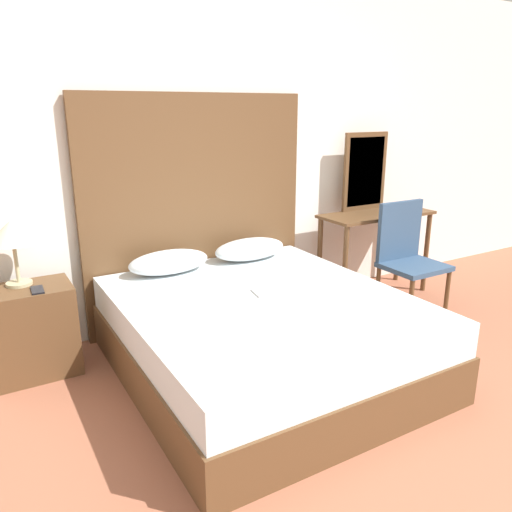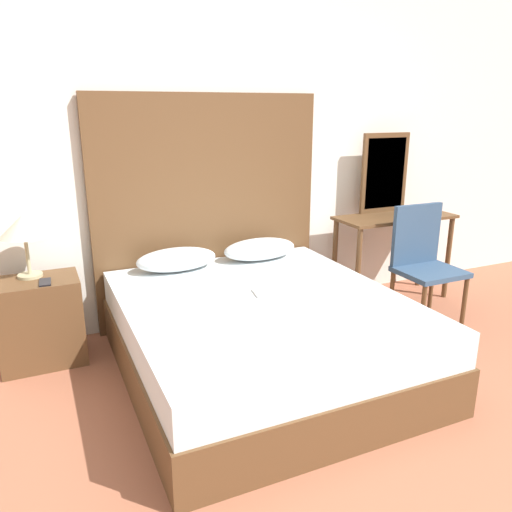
# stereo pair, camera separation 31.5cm
# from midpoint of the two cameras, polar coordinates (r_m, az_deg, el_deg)

# --- Properties ---
(wall_back) EXTENTS (10.00, 0.06, 2.70)m
(wall_back) POSITION_cam_midpoint_polar(r_m,az_deg,el_deg) (3.93, -9.18, 11.85)
(wall_back) COLOR white
(wall_back) RESTS_ON ground_plane
(bed) EXTENTS (1.72, 1.93, 0.51)m
(bed) POSITION_cam_midpoint_polar(r_m,az_deg,el_deg) (3.26, -1.94, -9.06)
(bed) COLOR brown
(bed) RESTS_ON ground_plane
(headboard) EXTENTS (1.80, 0.05, 1.77)m
(headboard) POSITION_cam_midpoint_polar(r_m,az_deg,el_deg) (3.91, -8.97, 4.95)
(headboard) COLOR brown
(headboard) RESTS_ON ground_plane
(pillow_left) EXTENTS (0.59, 0.29, 0.16)m
(pillow_left) POSITION_cam_midpoint_polar(r_m,az_deg,el_deg) (3.67, -12.36, -0.71)
(pillow_left) COLOR silver
(pillow_left) RESTS_ON bed
(pillow_right) EXTENTS (0.59, 0.29, 0.16)m
(pillow_right) POSITION_cam_midpoint_polar(r_m,az_deg,el_deg) (3.92, -3.01, 0.76)
(pillow_right) COLOR silver
(pillow_right) RESTS_ON bed
(phone_on_bed) EXTENTS (0.09, 0.16, 0.01)m
(phone_on_bed) POSITION_cam_midpoint_polar(r_m,az_deg,el_deg) (3.22, -2.39, -4.30)
(phone_on_bed) COLOR #B7B7BC
(phone_on_bed) RESTS_ON bed
(nightstand) EXTENTS (0.53, 0.37, 0.59)m
(nightstand) POSITION_cam_midpoint_polar(r_m,az_deg,el_deg) (3.58, -26.63, -7.73)
(nightstand) COLOR brown
(nightstand) RESTS_ON ground_plane
(table_lamp) EXTENTS (0.31, 0.31, 0.42)m
(table_lamp) POSITION_cam_midpoint_polar(r_m,az_deg,el_deg) (3.46, -28.50, 2.23)
(table_lamp) COLOR tan
(table_lamp) RESTS_ON nightstand
(phone_on_nightstand) EXTENTS (0.08, 0.15, 0.01)m
(phone_on_nightstand) POSITION_cam_midpoint_polar(r_m,az_deg,el_deg) (3.39, -26.20, -3.54)
(phone_on_nightstand) COLOR black
(phone_on_nightstand) RESTS_ON nightstand
(vanity_desk) EXTENTS (1.05, 0.43, 0.76)m
(vanity_desk) POSITION_cam_midpoint_polar(r_m,az_deg,el_deg) (4.55, 11.63, 3.07)
(vanity_desk) COLOR brown
(vanity_desk) RESTS_ON ground_plane
(vanity_mirror) EXTENTS (0.47, 0.03, 0.69)m
(vanity_mirror) POSITION_cam_midpoint_polar(r_m,az_deg,el_deg) (4.60, 10.43, 9.46)
(vanity_mirror) COLOR brown
(vanity_mirror) RESTS_ON vanity_desk
(chair) EXTENTS (0.48, 0.42, 0.92)m
(chair) POSITION_cam_midpoint_polar(r_m,az_deg,el_deg) (4.26, 14.88, 0.41)
(chair) COLOR #334C6B
(chair) RESTS_ON ground_plane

